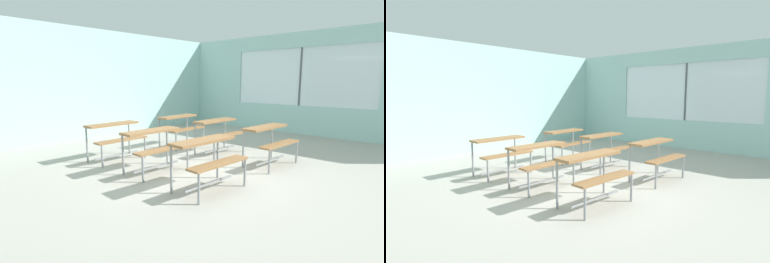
# 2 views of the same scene
# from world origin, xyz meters

# --- Properties ---
(ground) EXTENTS (10.00, 9.00, 0.05)m
(ground) POSITION_xyz_m (0.00, 0.00, -0.03)
(ground) COLOR #ADA89E
(wall_back) EXTENTS (10.00, 0.12, 3.00)m
(wall_back) POSITION_xyz_m (0.00, 4.50, 1.50)
(wall_back) COLOR #A8D1CC
(wall_back) RESTS_ON ground
(wall_right) EXTENTS (0.12, 9.00, 3.00)m
(wall_right) POSITION_xyz_m (5.00, -0.13, 1.45)
(wall_right) COLOR #A8D1CC
(wall_right) RESTS_ON ground
(desk_bench_r0c0) EXTENTS (1.13, 0.64, 0.74)m
(desk_bench_r0c0) POSITION_xyz_m (-0.53, -0.57, 0.56)
(desk_bench_r0c0) COLOR olive
(desk_bench_r0c0) RESTS_ON ground
(desk_bench_r0c1) EXTENTS (1.12, 0.63, 0.74)m
(desk_bench_r0c1) POSITION_xyz_m (1.26, -0.59, 0.56)
(desk_bench_r0c1) COLOR olive
(desk_bench_r0c1) RESTS_ON ground
(desk_bench_r1c0) EXTENTS (1.11, 0.61, 0.74)m
(desk_bench_r1c0) POSITION_xyz_m (-0.50, 0.67, 0.56)
(desk_bench_r1c0) COLOR olive
(desk_bench_r1c0) RESTS_ON ground
(desk_bench_r1c1) EXTENTS (1.12, 0.63, 0.74)m
(desk_bench_r1c1) POSITION_xyz_m (1.34, 0.69, 0.56)
(desk_bench_r1c1) COLOR olive
(desk_bench_r1c1) RESTS_ON ground
(desk_bench_r2c0) EXTENTS (1.10, 0.60, 0.74)m
(desk_bench_r2c0) POSITION_xyz_m (-0.51, 1.88, 0.56)
(desk_bench_r2c0) COLOR olive
(desk_bench_r2c0) RESTS_ON ground
(desk_bench_r2c1) EXTENTS (1.12, 0.64, 0.74)m
(desk_bench_r2c1) POSITION_xyz_m (1.33, 1.85, 0.56)
(desk_bench_r2c1) COLOR olive
(desk_bench_r2c1) RESTS_ON ground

